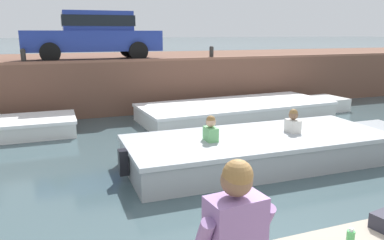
{
  "coord_description": "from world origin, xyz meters",
  "views": [
    {
      "loc": [
        -2.28,
        -2.42,
        2.56
      ],
      "look_at": [
        -0.18,
        3.19,
        1.16
      ],
      "focal_mm": 35.0,
      "sensor_mm": 36.0,
      "label": 1
    }
  ],
  "objects": [
    {
      "name": "far_wall_coping",
      "position": [
        0.0,
        9.23,
        1.72
      ],
      "size": [
        60.0,
        0.24,
        0.08
      ],
      "primitive_type": "cube",
      "color": "brown",
      "rests_on": "far_quay_wall"
    },
    {
      "name": "motorboat_passing",
      "position": [
        1.71,
        3.78,
        0.29
      ],
      "size": [
        6.4,
        2.11,
        1.06
      ],
      "color": "#93999E",
      "rests_on": "ground"
    },
    {
      "name": "boat_moored_central_white",
      "position": [
        3.16,
        7.51,
        0.25
      ],
      "size": [
        7.05,
        2.63,
        0.5
      ],
      "color": "white",
      "rests_on": "ground"
    },
    {
      "name": "mooring_bollard_mid",
      "position": [
        -3.0,
        9.36,
        1.92
      ],
      "size": [
        0.15,
        0.15,
        0.45
      ],
      "color": "#2D2B28",
      "rests_on": "far_quay_wall"
    },
    {
      "name": "ground_plane",
      "position": [
        0.0,
        4.55,
        0.0
      ],
      "size": [
        400.0,
        400.0,
        0.0
      ],
      "primitive_type": "plane",
      "color": "#3D5156"
    },
    {
      "name": "mooring_bollard_east",
      "position": [
        2.84,
        9.36,
        1.92
      ],
      "size": [
        0.15,
        0.15,
        0.45
      ],
      "color": "#2D2B28",
      "rests_on": "far_quay_wall"
    },
    {
      "name": "car_left_inner_blue",
      "position": [
        -0.87,
        10.42,
        2.53
      ],
      "size": [
        4.28,
        2.08,
        1.54
      ],
      "color": "#233893",
      "rests_on": "far_quay_wall"
    },
    {
      "name": "far_quay_wall",
      "position": [
        0.0,
        12.11,
        0.84
      ],
      "size": [
        60.0,
        6.0,
        1.68
      ],
      "primitive_type": "cube",
      "color": "brown",
      "rests_on": "ground"
    }
  ]
}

